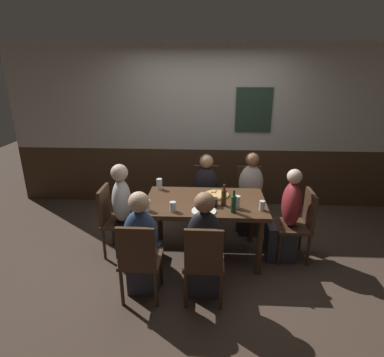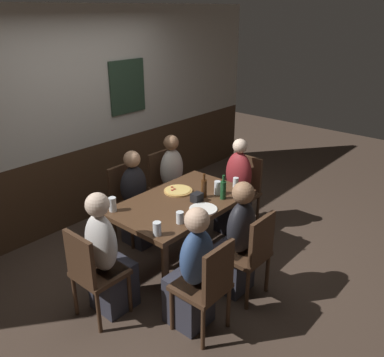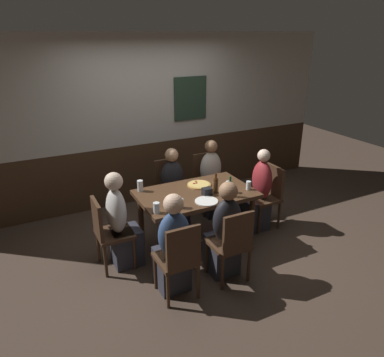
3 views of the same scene
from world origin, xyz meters
name	(u,v)px [view 1 (image 1 of 3)]	position (x,y,z in m)	size (l,w,h in m)	color
ground_plane	(205,254)	(0.00, 0.00, 0.00)	(12.00, 12.00, 0.00)	#423328
wall_back	(208,128)	(0.00, 1.65, 1.30)	(6.40, 0.13, 2.60)	#3D2819
dining_table	(205,208)	(0.00, 0.00, 0.65)	(1.43, 0.87, 0.74)	#472D1C
chair_head_east	(299,221)	(1.13, 0.00, 0.50)	(0.40, 0.40, 0.88)	#422B1C
chair_head_west	(114,217)	(-1.13, 0.00, 0.50)	(0.40, 0.40, 0.88)	#422B1C
chair_mid_far	(206,193)	(0.00, 0.85, 0.50)	(0.40, 0.40, 0.88)	#422B1C
chair_left_near	(139,258)	(-0.63, -0.85, 0.50)	(0.40, 0.40, 0.88)	#422B1C
chair_mid_near	(204,260)	(0.00, -0.85, 0.50)	(0.40, 0.40, 0.88)	#422B1C
chair_right_far	(249,193)	(0.63, 0.85, 0.50)	(0.40, 0.40, 0.88)	#422B1C
person_head_east	(285,222)	(0.97, 0.00, 0.48)	(0.37, 0.34, 1.15)	#2D2D38
person_head_west	(127,217)	(-0.97, 0.00, 0.50)	(0.37, 0.34, 1.18)	#2D2D38
person_mid_far	(206,199)	(0.00, 0.69, 0.46)	(0.34, 0.37, 1.11)	#2D2D38
person_left_near	(143,250)	(-0.63, -0.69, 0.48)	(0.34, 0.37, 1.14)	#2D2D38
person_mid_near	(204,251)	(0.00, -0.69, 0.49)	(0.34, 0.37, 1.15)	#2D2D38
person_right_far	(250,199)	(0.63, 0.69, 0.48)	(0.34, 0.37, 1.14)	#2D2D38
pizza	(217,195)	(0.14, 0.17, 0.75)	(0.30, 0.30, 0.03)	tan
beer_glass_tall	(147,206)	(-0.64, -0.30, 0.79)	(0.07, 0.07, 0.12)	silver
tumbler_short	(237,203)	(0.36, -0.18, 0.80)	(0.07, 0.07, 0.15)	silver
pint_glass_pale	(173,207)	(-0.36, -0.30, 0.79)	(0.07, 0.07, 0.11)	silver
pint_glass_amber	(262,206)	(0.63, -0.22, 0.79)	(0.06, 0.06, 0.11)	silver
highball_clear	(159,185)	(-0.60, 0.35, 0.80)	(0.07, 0.07, 0.14)	silver
beer_bottle_green	(234,204)	(0.31, -0.29, 0.84)	(0.06, 0.06, 0.26)	#194723
beer_bottle_brown	(224,197)	(0.21, -0.12, 0.84)	(0.06, 0.06, 0.26)	#42230F
plate_white_large	(204,211)	(-0.01, -0.29, 0.75)	(0.28, 0.28, 0.01)	white
condiment_caddy	(213,202)	(0.09, -0.13, 0.79)	(0.11, 0.09, 0.09)	black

